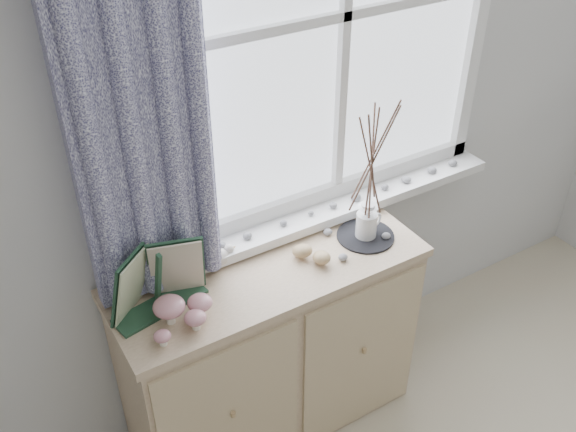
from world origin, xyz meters
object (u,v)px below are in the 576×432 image
at_px(botanical_book, 160,283).
at_px(twig_pitcher, 372,157).
at_px(toadstool_cluster, 181,310).
at_px(sideboard, 272,349).

distance_m(botanical_book, twig_pitcher, 0.87).
xyz_separation_m(botanical_book, twig_pitcher, (0.84, -0.01, 0.22)).
distance_m(toadstool_cluster, twig_pitcher, 0.86).
height_order(sideboard, toadstool_cluster, toadstool_cluster).
relative_size(toadstool_cluster, twig_pitcher, 0.37).
bearing_deg(botanical_book, toadstool_cluster, -78.20).
bearing_deg(twig_pitcher, toadstool_cluster, 170.93).
bearing_deg(sideboard, botanical_book, -178.63).
distance_m(sideboard, twig_pitcher, 0.89).
relative_size(sideboard, botanical_book, 3.09).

